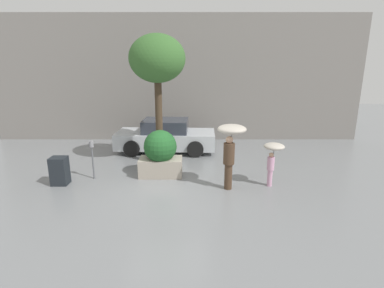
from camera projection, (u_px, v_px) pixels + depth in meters
name	position (u px, v px, depth m)	size (l,w,h in m)	color
ground_plane	(167.00, 191.00, 9.08)	(40.00, 40.00, 0.00)	slate
building_facade	(176.00, 79.00, 14.57)	(18.00, 0.30, 6.00)	gray
planter_box	(160.00, 154.00, 10.15)	(1.45, 1.12, 1.60)	#9E9384
person_adult	(230.00, 141.00, 8.95)	(0.87, 0.87, 1.99)	#473323
person_child	(272.00, 153.00, 9.25)	(0.64, 0.64, 1.38)	#D199B7
parked_car_near	(165.00, 137.00, 13.09)	(4.31, 2.08, 1.40)	#B7BCC1
street_tree	(157.00, 61.00, 10.57)	(2.01, 2.01, 4.77)	#423323
parking_meter	(91.00, 152.00, 9.83)	(0.14, 0.14, 1.30)	#595B60
newspaper_box	(59.00, 171.00, 9.49)	(0.50, 0.44, 0.90)	#1E2328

